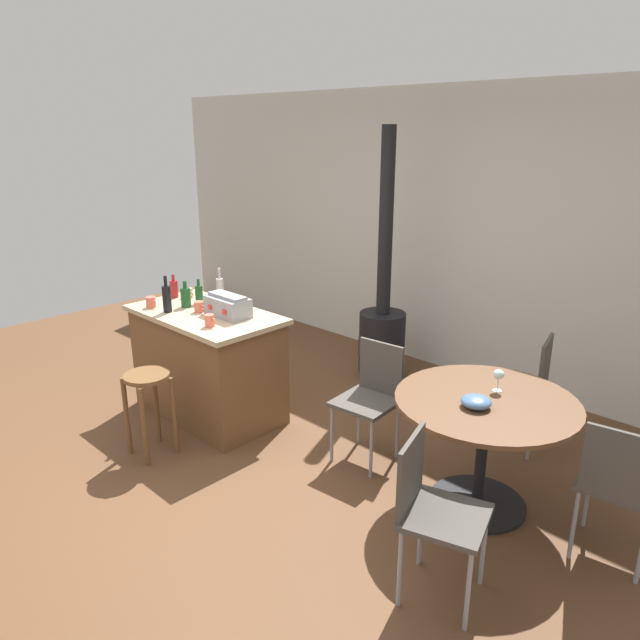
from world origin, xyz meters
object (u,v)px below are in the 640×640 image
at_px(cup_3, 188,293).
at_px(bottle_0, 174,289).
at_px(bottle_4, 220,291).
at_px(folding_chair_left, 433,505).
at_px(folding_chair_right, 619,482).
at_px(folding_chair_far, 371,393).
at_px(bottle_2, 199,294).
at_px(bottle_1, 186,297).
at_px(toolbox, 228,306).
at_px(kitchen_island, 208,363).
at_px(wine_glass, 499,375).
at_px(dining_table, 484,425).
at_px(wood_stove, 382,323).
at_px(cup_0, 151,302).
at_px(serving_bowl, 476,402).
at_px(bottle_3, 167,298).
at_px(cup_1, 210,321).
at_px(cup_2, 199,307).
at_px(wooden_stool, 149,396).
at_px(folding_chair_near, 525,382).

bearing_deg(cup_3, bottle_0, -144.61).
bearing_deg(bottle_4, folding_chair_left, -13.93).
bearing_deg(folding_chair_right, cup_3, -174.97).
height_order(folding_chair_far, bottle_2, bottle_2).
distance_m(folding_chair_left, bottle_1, 2.79).
bearing_deg(bottle_0, toolbox, -0.33).
height_order(kitchen_island, folding_chair_left, kitchen_island).
bearing_deg(wine_glass, bottle_1, -166.82).
distance_m(folding_chair_far, cup_3, 1.93).
height_order(dining_table, wood_stove, wood_stove).
relative_size(folding_chair_right, bottle_2, 4.01).
relative_size(wood_stove, cup_0, 20.33).
bearing_deg(serving_bowl, bottle_3, -169.15).
distance_m(cup_1, cup_3, 0.85).
bearing_deg(serving_bowl, folding_chair_far, 171.97).
xyz_separation_m(cup_0, wine_glass, (2.71, 0.80, -0.09)).
relative_size(toolbox, bottle_3, 1.24).
relative_size(folding_chair_left, bottle_2, 4.08).
xyz_separation_m(folding_chair_left, wine_glass, (-0.20, 1.00, 0.33)).
height_order(bottle_1, cup_2, bottle_1).
bearing_deg(cup_3, dining_table, 5.57).
distance_m(bottle_0, bottle_4, 0.51).
bearing_deg(folding_chair_far, bottle_2, -170.08).
bearing_deg(cup_1, bottle_4, 134.52).
distance_m(folding_chair_far, toolbox, 1.33).
bearing_deg(cup_3, bottle_2, -8.57).
xyz_separation_m(wooden_stool, folding_chair_near, (1.92, 1.99, 0.06)).
bearing_deg(folding_chair_far, bottle_4, -172.26).
bearing_deg(wine_glass, bottle_4, -171.04).
xyz_separation_m(bottle_3, wine_glass, (2.50, 0.78, -0.16)).
distance_m(bottle_4, cup_3, 0.40).
height_order(toolbox, cup_2, toolbox).
bearing_deg(kitchen_island, wood_stove, 70.44).
bearing_deg(serving_bowl, cup_0, -169.47).
relative_size(kitchen_island, bottle_4, 4.12).
relative_size(folding_chair_near, cup_3, 7.47).
height_order(wood_stove, bottle_3, wood_stove).
xyz_separation_m(folding_chair_near, folding_chair_left, (0.34, -1.73, -0.01)).
bearing_deg(wood_stove, bottle_2, -118.36).
relative_size(kitchen_island, bottle_2, 6.15).
distance_m(wooden_stool, folding_chair_near, 2.76).
height_order(bottle_0, bottle_4, bottle_4).
distance_m(bottle_2, wine_glass, 2.56).
relative_size(folding_chair_far, cup_1, 7.76).
xyz_separation_m(kitchen_island, folding_chair_far, (1.42, 0.41, 0.05)).
relative_size(bottle_2, cup_3, 1.81).
bearing_deg(bottle_0, folding_chair_near, 24.41).
xyz_separation_m(kitchen_island, wood_stove, (0.57, 1.61, 0.10)).
xyz_separation_m(folding_chair_near, cup_3, (-2.60, -1.15, 0.41)).
height_order(bottle_2, bottle_3, bottle_3).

